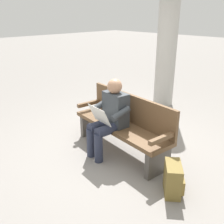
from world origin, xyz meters
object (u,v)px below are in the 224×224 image
Objects in this scene: bench_near at (124,123)px; support_pillar at (167,39)px; person_seated at (110,116)px; backpack at (173,179)px.

bench_near is 0.61× the size of support_pillar.
person_seated is at bearing 76.76° from bench_near.
backpack is at bearing 127.10° from support_pillar.
bench_near is 1.23m from backpack.
bench_near is at bearing 110.38° from support_pillar.
person_seated is 1.31m from backpack.
bench_near is at bearing -103.24° from person_seated.
bench_near is 4.66× the size of backpack.
person_seated reaches higher than backpack.
person_seated is 2.78m from support_pillar.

